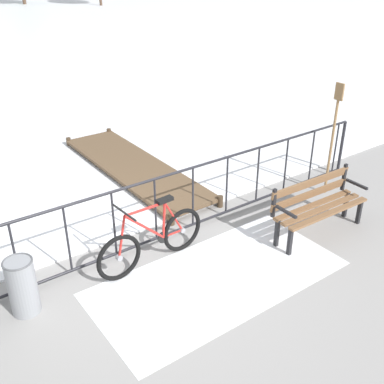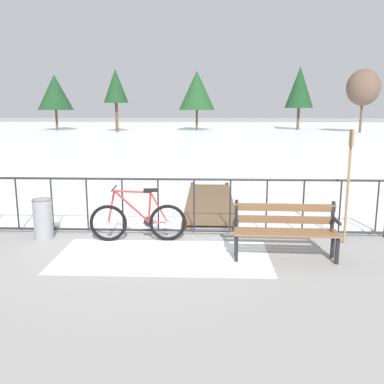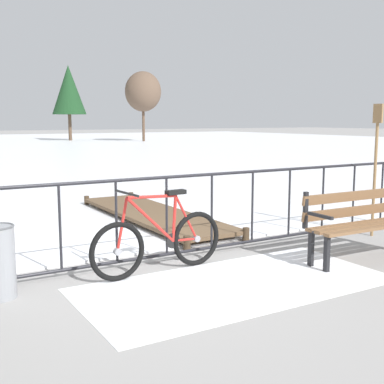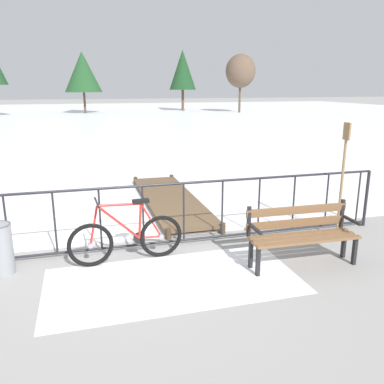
{
  "view_description": "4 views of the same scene",
  "coord_description": "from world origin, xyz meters",
  "px_view_note": "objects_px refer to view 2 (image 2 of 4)",
  "views": [
    {
      "loc": [
        -2.63,
        -4.98,
        3.85
      ],
      "look_at": [
        0.88,
        -0.14,
        0.74
      ],
      "focal_mm": 43.3,
      "sensor_mm": 36.0,
      "label": 1
    },
    {
      "loc": [
        1.27,
        -7.62,
        2.36
      ],
      "look_at": [
        0.98,
        -0.54,
        0.92
      ],
      "focal_mm": 39.8,
      "sensor_mm": 36.0,
      "label": 2
    },
    {
      "loc": [
        -2.49,
        -5.38,
        1.75
      ],
      "look_at": [
        0.8,
        0.18,
        0.81
      ],
      "focal_mm": 46.71,
      "sensor_mm": 36.0,
      "label": 3
    },
    {
      "loc": [
        -0.53,
        -5.97,
        2.55
      ],
      "look_at": [
        1.19,
        0.19,
        0.84
      ],
      "focal_mm": 37.18,
      "sensor_mm": 36.0,
      "label": 4
    }
  ],
  "objects_px": {
    "oar_upright": "(348,179)",
    "bicycle_near_railing": "(138,221)",
    "trash_bin": "(43,218)",
    "park_bench": "(285,226)"
  },
  "relations": [
    {
      "from": "oar_upright",
      "to": "park_bench",
      "type": "bearing_deg",
      "value": -147.28
    },
    {
      "from": "bicycle_near_railing",
      "to": "park_bench",
      "type": "relative_size",
      "value": 1.06
    },
    {
      "from": "trash_bin",
      "to": "oar_upright",
      "type": "bearing_deg",
      "value": -0.73
    },
    {
      "from": "bicycle_near_railing",
      "to": "trash_bin",
      "type": "xyz_separation_m",
      "value": [
        -1.74,
        0.07,
        0.0
      ]
    },
    {
      "from": "bicycle_near_railing",
      "to": "oar_upright",
      "type": "bearing_deg",
      "value": 0.07
    },
    {
      "from": "park_bench",
      "to": "oar_upright",
      "type": "bearing_deg",
      "value": 32.72
    },
    {
      "from": "trash_bin",
      "to": "oar_upright",
      "type": "relative_size",
      "value": 0.37
    },
    {
      "from": "bicycle_near_railing",
      "to": "oar_upright",
      "type": "relative_size",
      "value": 0.86
    },
    {
      "from": "oar_upright",
      "to": "bicycle_near_railing",
      "type": "bearing_deg",
      "value": -179.93
    },
    {
      "from": "bicycle_near_railing",
      "to": "oar_upright",
      "type": "height_order",
      "value": "oar_upright"
    }
  ]
}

